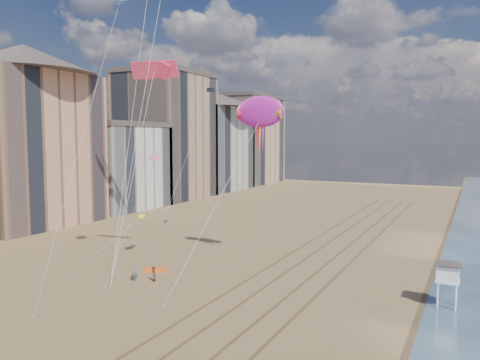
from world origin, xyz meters
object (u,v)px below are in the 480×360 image
grounded_kite (156,270)px  kite_flyer_a (135,273)px  lifeguard_stand (448,273)px  kite_flyer_b (153,274)px  show_kite (260,112)px

grounded_kite → kite_flyer_a: size_ratio=1.45×
grounded_kite → lifeguard_stand: bearing=-24.5°
lifeguard_stand → kite_flyer_b: bearing=-168.0°
lifeguard_stand → kite_flyer_a: lifeguard_stand is taller
grounded_kite → kite_flyer_b: 3.76m
lifeguard_stand → grounded_kite: lifeguard_stand is taller
grounded_kite → kite_flyer_b: (2.09, -3.06, 0.64)m
kite_flyer_a → kite_flyer_b: bearing=-22.6°
lifeguard_stand → kite_flyer_b: (-25.62, -5.43, -2.05)m
show_kite → lifeguard_stand: bearing=-12.8°
grounded_kite → kite_flyer_a: (0.35, -3.74, 0.65)m
grounded_kite → kite_flyer_b: bearing=-85.2°
kite_flyer_a → kite_flyer_b: 1.87m
show_kite → kite_flyer_b: size_ratio=14.16×
grounded_kite → show_kite: bearing=7.5°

